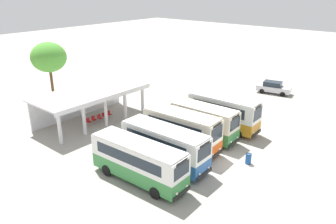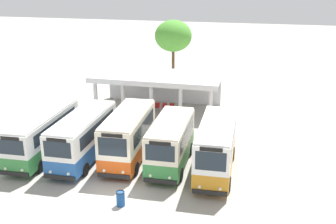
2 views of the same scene
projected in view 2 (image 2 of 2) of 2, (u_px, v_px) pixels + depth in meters
ground_plane at (109, 199)px, 23.77m from camera, size 180.00×180.00×0.00m
city_bus_nearest_orange at (43, 133)px, 28.86m from camera, size 2.46×8.08×3.17m
city_bus_second_in_row at (83, 135)px, 28.25m from camera, size 2.44×7.78×3.26m
city_bus_middle_cream at (128, 134)px, 28.14m from camera, size 2.63×7.21×3.47m
city_bus_fourth_amber at (171, 141)px, 27.25m from camera, size 2.46×6.64×3.26m
city_bus_fifth_blue at (216, 146)px, 26.30m from camera, size 2.45×7.39×3.46m
terminal_canopy at (159, 81)px, 39.14m from camera, size 12.17×5.55×3.40m
waiting_chair_end_by_column at (144, 105)px, 38.87m from camera, size 0.45×0.45×0.86m
waiting_chair_second_from_end at (151, 106)px, 38.73m from camera, size 0.45×0.45×0.86m
waiting_chair_middle_seat at (157, 106)px, 38.48m from camera, size 0.45×0.45×0.86m
waiting_chair_fourth_seat at (164, 107)px, 38.38m from camera, size 0.45×0.45×0.86m
waiting_chair_fifth_seat at (172, 107)px, 38.25m from camera, size 0.45×0.45×0.86m
roadside_tree_behind_canopy at (173, 36)px, 44.28m from camera, size 4.05×4.05×7.73m
litter_bin_apron at (121, 198)px, 22.92m from camera, size 0.49×0.49×0.90m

